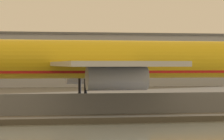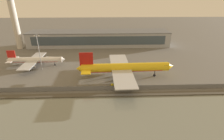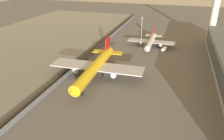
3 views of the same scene
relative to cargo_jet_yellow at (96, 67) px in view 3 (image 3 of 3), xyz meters
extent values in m
plane|color=#66635E|center=(-4.88, 2.55, -5.54)|extent=(500.00, 500.00, 0.00)
cube|color=#474238|center=(-4.88, -17.95, -5.29)|extent=(320.00, 3.00, 0.50)
cube|color=slate|center=(-4.88, -13.45, -4.40)|extent=(280.00, 0.08, 2.29)
cylinder|color=slate|center=(-102.88, -13.45, -4.40)|extent=(0.10, 0.10, 2.29)
cylinder|color=slate|center=(-4.88, -13.45, -4.40)|extent=(0.10, 0.10, 2.29)
cylinder|color=yellow|center=(0.80, 0.02, 0.20)|extent=(46.29, 6.02, 4.69)
cone|color=yellow|center=(25.17, 0.73, 0.20)|extent=(3.17, 4.54, 4.45)
cone|color=yellow|center=(-23.56, -0.68, 0.20)|extent=(3.17, 4.31, 4.22)
cube|color=#232D3D|center=(22.03, 0.63, 0.79)|extent=(2.69, 4.06, 1.41)
cube|color=red|center=(0.80, 0.02, -1.08)|extent=(39.34, 4.88, 0.84)
cube|color=#B7BABF|center=(-1.82, 11.03, -0.38)|extent=(10.79, 22.45, 0.47)
cube|color=#B7BABF|center=(-1.19, -11.12, -0.38)|extent=(10.79, 22.45, 0.47)
cylinder|color=#B7BABF|center=(-0.39, 9.30, -1.91)|extent=(6.54, 2.76, 2.58)
cylinder|color=#B7BABF|center=(0.15, -9.31, -1.91)|extent=(6.54, 2.76, 2.58)
cube|color=red|center=(-19.51, -0.56, 4.89)|extent=(6.94, 0.76, 7.97)
cube|color=yellow|center=(-19.62, 3.50, 0.56)|extent=(4.85, 8.26, 0.38)
cube|color=yellow|center=(-19.39, -4.62, 0.56)|extent=(4.85, 8.26, 0.38)
cylinder|color=black|center=(16.96, 0.49, -3.51)|extent=(0.33, 0.33, 2.74)
cylinder|color=black|center=(16.96, 0.49, -4.88)|extent=(1.33, 0.55, 1.31)
cylinder|color=black|center=(-2.50, 2.39, -3.51)|extent=(0.38, 0.38, 2.74)
cylinder|color=black|center=(-2.50, 2.39, -4.88)|extent=(1.54, 1.10, 1.51)
cylinder|color=black|center=(-2.36, -2.53, -3.51)|extent=(0.38, 0.38, 2.74)
cylinder|color=black|center=(-2.36, -2.53, -4.88)|extent=(1.54, 1.10, 1.51)
cylinder|color=white|center=(-52.92, 18.32, -1.53)|extent=(32.30, 3.38, 3.27)
cone|color=white|center=(-35.88, 18.26, -1.53)|extent=(2.14, 3.11, 3.11)
cone|color=white|center=(-69.96, 18.38, -1.53)|extent=(2.14, 2.95, 2.94)
cube|color=#232D3D|center=(-38.07, 18.27, -1.13)|extent=(1.81, 2.79, 0.98)
cube|color=red|center=(-52.92, 18.32, -2.43)|extent=(27.45, 2.71, 0.59)
cube|color=#B7BABF|center=(-54.51, 26.08, -1.94)|extent=(7.16, 15.52, 0.33)
cube|color=#B7BABF|center=(-54.56, 10.58, -1.94)|extent=(7.16, 15.52, 0.33)
cylinder|color=#B7BABF|center=(-53.54, 24.83, -3.01)|extent=(4.53, 1.81, 1.80)
cylinder|color=#B7BABF|center=(-53.59, 11.82, -3.01)|extent=(4.53, 1.81, 1.80)
cube|color=red|center=(-67.13, 18.37, 1.73)|extent=(4.84, 0.41, 5.56)
cube|color=white|center=(-67.12, 21.21, -1.29)|extent=(3.25, 5.69, 0.26)
cube|color=white|center=(-67.14, 15.53, -1.29)|extent=(3.25, 5.69, 0.26)
cylinder|color=black|center=(-41.62, 18.28, -4.13)|extent=(0.23, 0.23, 1.91)
cylinder|color=black|center=(-41.62, 18.28, -5.08)|extent=(0.92, 0.36, 0.92)
cylinder|color=black|center=(-55.17, 20.05, -4.13)|extent=(0.26, 0.26, 1.91)
cylinder|color=black|center=(-55.17, 20.05, -5.08)|extent=(1.06, 0.74, 1.05)
cylinder|color=black|center=(-55.19, 16.61, -4.13)|extent=(0.26, 0.26, 1.91)
cylinder|color=black|center=(-55.19, 16.61, -5.08)|extent=(1.06, 0.74, 1.05)
cube|color=yellow|center=(-5.60, -10.45, -4.79)|extent=(3.53, 2.49, 1.11)
cube|color=#283847|center=(-5.22, -10.57, -3.99)|extent=(1.45, 1.56, 0.50)
cylinder|color=black|center=(-4.45, -10.10, -5.19)|extent=(0.73, 0.42, 0.70)
cylinder|color=black|center=(-4.86, -11.40, -5.19)|extent=(0.73, 0.42, 0.70)
cylinder|color=black|center=(-6.35, -9.51, -5.19)|extent=(0.73, 0.42, 0.70)
cylinder|color=black|center=(-6.75, -10.80, -5.19)|extent=(0.73, 0.42, 0.70)
cube|color=white|center=(-47.49, 27.53, -4.27)|extent=(5.46, 2.89, 2.07)
cube|color=#283847|center=(-49.29, 27.81, -3.88)|extent=(1.44, 2.15, 0.83)
cube|color=orange|center=(-47.49, 27.53, -3.14)|extent=(0.66, 1.12, 0.16)
cylinder|color=black|center=(-49.23, 26.86, -5.12)|extent=(0.86, 0.35, 0.84)
cylinder|color=black|center=(-48.94, 28.70, -5.12)|extent=(0.86, 0.35, 0.84)
cylinder|color=black|center=(-46.05, 26.36, -5.12)|extent=(0.86, 0.35, 0.84)
cylinder|color=black|center=(-45.76, 28.20, -5.12)|extent=(0.86, 0.35, 0.84)
cylinder|color=beige|center=(-79.60, 56.84, 13.80)|extent=(4.88, 4.88, 38.67)
cube|color=#3D4C5B|center=(-14.97, 53.61, 0.96)|extent=(108.11, 0.16, 7.09)
cylinder|color=#93969B|center=(-47.72, 12.57, 4.83)|extent=(0.36, 0.36, 20.75)
cube|color=#93969B|center=(-47.72, 12.57, 14.96)|extent=(3.20, 0.24, 0.24)
cube|color=silver|center=(-48.92, 12.57, 14.66)|extent=(0.60, 0.40, 0.44)
cube|color=silver|center=(-46.52, 12.57, 14.66)|extent=(0.60, 0.40, 0.44)
camera|label=1|loc=(-10.00, -64.53, -0.42)|focal=85.00mm
camera|label=2|loc=(-9.42, -84.65, 36.39)|focal=28.00mm
camera|label=3|loc=(86.61, 34.93, 41.13)|focal=35.00mm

